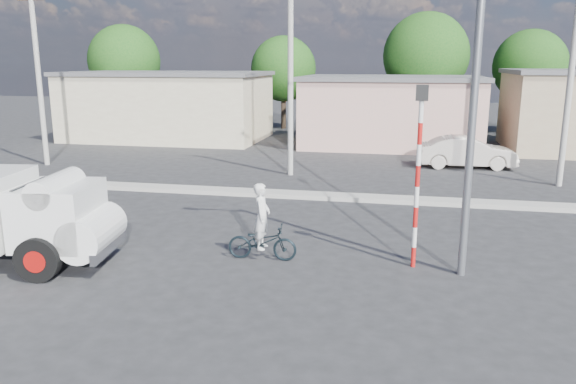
% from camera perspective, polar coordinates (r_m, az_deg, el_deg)
% --- Properties ---
extents(ground_plane, '(120.00, 120.00, 0.00)m').
position_cam_1_polar(ground_plane, '(13.03, -1.76, -8.85)').
color(ground_plane, '#262628').
rests_on(ground_plane, ground).
extents(median, '(40.00, 0.80, 0.16)m').
position_cam_1_polar(median, '(20.51, 3.47, -0.40)').
color(median, '#99968E').
rests_on(median, ground).
extents(bicycle, '(1.77, 0.67, 0.92)m').
position_cam_1_polar(bicycle, '(14.13, -2.64, -5.09)').
color(bicycle, black).
rests_on(bicycle, ground).
extents(cyclist, '(0.42, 0.62, 1.66)m').
position_cam_1_polar(cyclist, '(14.01, -2.65, -3.65)').
color(cyclist, white).
rests_on(cyclist, ground).
extents(car_cream, '(4.54, 1.86, 1.46)m').
position_cam_1_polar(car_cream, '(27.57, 17.68, 3.88)').
color(car_cream, beige).
rests_on(car_cream, ground).
extents(traffic_pole, '(0.28, 0.18, 4.36)m').
position_cam_1_polar(traffic_pole, '(13.43, 13.11, 3.02)').
color(traffic_pole, red).
rests_on(traffic_pole, ground).
extents(streetlight, '(2.34, 0.22, 9.00)m').
position_cam_1_polar(streetlight, '(13.00, 17.93, 12.90)').
color(streetlight, slate).
rests_on(streetlight, ground).
extents(building_row, '(37.80, 7.30, 4.44)m').
position_cam_1_polar(building_row, '(33.89, 8.90, 8.35)').
color(building_row, beige).
rests_on(building_row, ground).
extents(tree_row, '(34.13, 7.32, 8.10)m').
position_cam_1_polar(tree_row, '(40.67, 4.70, 13.04)').
color(tree_row, '#38281E').
rests_on(tree_row, ground).
extents(utility_poles, '(35.40, 0.24, 8.00)m').
position_cam_1_polar(utility_poles, '(23.75, 12.99, 10.87)').
color(utility_poles, '#99968E').
rests_on(utility_poles, ground).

